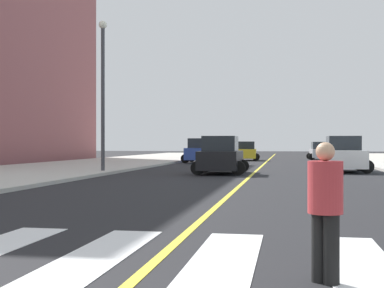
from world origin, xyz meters
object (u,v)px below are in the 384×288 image
(car_yellow_nearest, at_px, (246,152))
(pedestrian_crossing, at_px, (325,205))
(street_lamp, at_px, (103,83))
(car_blue_second, at_px, (201,151))
(car_black_third, at_px, (221,156))
(car_silver_fifth, at_px, (320,151))
(car_white_fourth, at_px, (344,155))

(car_yellow_nearest, relative_size, pedestrian_crossing, 2.56)
(pedestrian_crossing, relative_size, street_lamp, 0.20)
(car_blue_second, bearing_deg, car_yellow_nearest, 61.22)
(car_black_third, relative_size, car_silver_fifth, 1.10)
(car_black_third, height_order, car_silver_fifth, car_black_third)
(car_silver_fifth, bearing_deg, pedestrian_crossing, 84.09)
(car_white_fourth, xyz_separation_m, pedestrian_crossing, (-2.74, -24.59, -0.06))
(pedestrian_crossing, bearing_deg, car_silver_fifth, -52.27)
(car_yellow_nearest, height_order, car_blue_second, car_blue_second)
(car_black_third, bearing_deg, car_blue_second, 102.60)
(car_white_fourth, relative_size, car_silver_fifth, 1.12)
(car_white_fourth, bearing_deg, street_lamp, 15.86)
(car_silver_fifth, bearing_deg, car_blue_second, 41.08)
(car_blue_second, height_order, street_lamp, street_lamp)
(car_yellow_nearest, height_order, car_silver_fifth, car_yellow_nearest)
(car_yellow_nearest, bearing_deg, street_lamp, -107.02)
(car_black_third, height_order, car_white_fourth, car_white_fourth)
(car_white_fourth, height_order, car_silver_fifth, car_white_fourth)
(car_white_fourth, bearing_deg, pedestrian_crossing, 83.23)
(car_yellow_nearest, bearing_deg, car_silver_fifth, 25.71)
(street_lamp, bearing_deg, pedestrian_crossing, -63.90)
(car_silver_fifth, distance_m, pedestrian_crossing, 47.87)
(car_blue_second, height_order, car_black_third, car_blue_second)
(car_blue_second, distance_m, car_silver_fifth, 14.48)
(car_black_third, distance_m, pedestrian_crossing, 21.80)
(pedestrian_crossing, bearing_deg, car_black_third, -38.64)
(car_blue_second, relative_size, car_black_third, 1.03)
(car_blue_second, xyz_separation_m, street_lamp, (-2.56, -16.98, 3.92))
(car_blue_second, xyz_separation_m, pedestrian_crossing, (7.63, -37.80, -0.07))
(car_yellow_nearest, xyz_separation_m, car_silver_fifth, (7.07, 3.79, -0.01))
(car_yellow_nearest, distance_m, car_white_fourth, 20.61)
(car_black_third, bearing_deg, street_lamp, -174.66)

